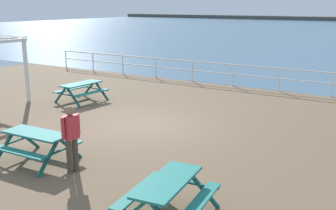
# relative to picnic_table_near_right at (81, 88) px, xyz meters

# --- Properties ---
(ground_plane) EXTENTS (30.00, 24.00, 0.20)m
(ground_plane) POSITION_rel_picnic_table_near_right_xyz_m (4.12, -1.36, -0.68)
(ground_plane) COLOR brown
(seaward_railing) EXTENTS (23.07, 0.07, 1.08)m
(seaward_railing) POSITION_rel_picnic_table_near_right_xyz_m (4.12, 6.39, 0.18)
(seaward_railing) COLOR white
(seaward_railing) RESTS_ON ground
(picnic_table_near_right) EXTENTS (1.66, 1.91, 0.80)m
(picnic_table_near_right) POSITION_rel_picnic_table_near_right_xyz_m (0.00, 0.00, 0.00)
(picnic_table_near_right) COLOR #1E7A70
(picnic_table_near_right) RESTS_ON ground
(picnic_table_mid_centre) EXTENTS (1.86, 1.61, 0.80)m
(picnic_table_mid_centre) POSITION_rel_picnic_table_near_right_xyz_m (3.65, -5.50, 0.00)
(picnic_table_mid_centre) COLOR #1E7A70
(picnic_table_mid_centre) RESTS_ON ground
(picnic_table_far_left) EXTENTS (1.72, 1.96, 0.80)m
(picnic_table_far_left) POSITION_rel_picnic_table_near_right_xyz_m (8.04, -6.17, 0.00)
(picnic_table_far_left) COLOR #1E7A70
(picnic_table_far_left) RESTS_ON ground
(visitor) EXTENTS (0.26, 0.53, 1.66)m
(visitor) POSITION_rel_picnic_table_near_right_xyz_m (4.95, -5.54, 0.36)
(visitor) COLOR #4C4233
(visitor) RESTS_ON ground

